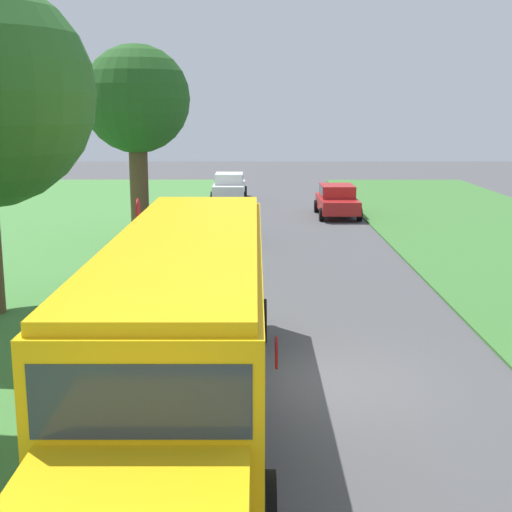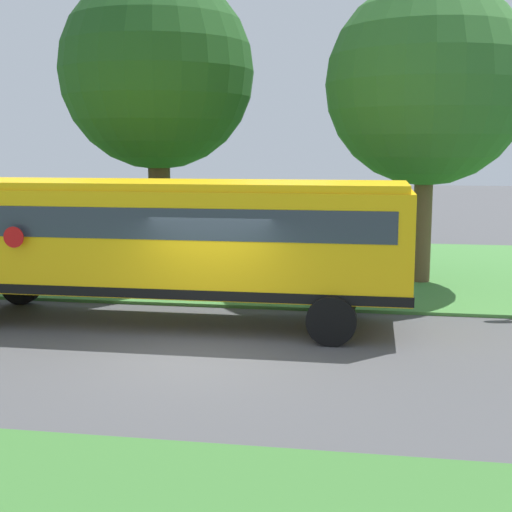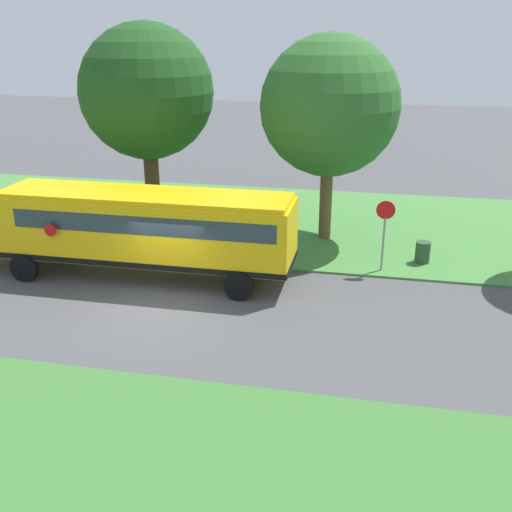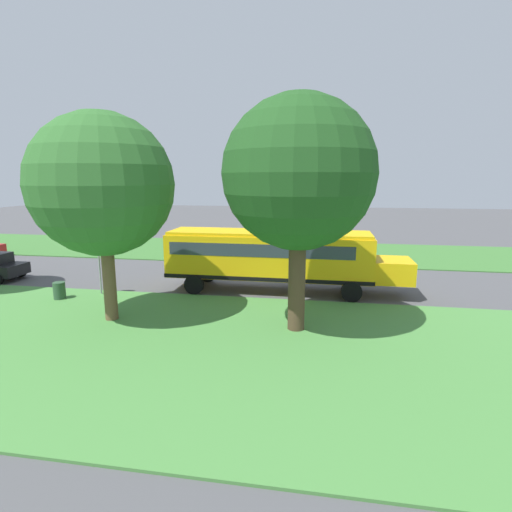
% 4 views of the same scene
% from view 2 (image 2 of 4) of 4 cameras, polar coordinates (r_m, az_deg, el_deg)
% --- Properties ---
extents(ground_plane, '(120.00, 120.00, 0.00)m').
position_cam_2_polar(ground_plane, '(13.61, -4.70, -7.96)').
color(ground_plane, '#4C4C4F').
extents(grass_verge, '(12.00, 80.00, 0.08)m').
position_cam_2_polar(grass_verge, '(23.18, 1.28, -0.81)').
color(grass_verge, '#47843D').
rests_on(grass_verge, ground).
extents(school_bus, '(2.85, 12.42, 3.16)m').
position_cam_2_polar(school_bus, '(15.87, -8.04, 1.50)').
color(school_bus, yellow).
rests_on(school_bus, ground).
extents(oak_tree_beside_bus, '(5.63, 5.63, 8.85)m').
position_cam_2_polar(oak_tree_beside_bus, '(21.49, -7.76, 14.32)').
color(oak_tree_beside_bus, '#4C3826').
rests_on(oak_tree_beside_bus, ground).
extents(oak_tree_roadside_mid, '(5.62, 5.62, 8.42)m').
position_cam_2_polar(oak_tree_roadside_mid, '(20.56, 13.77, 13.25)').
color(oak_tree_roadside_mid, brown).
rests_on(oak_tree_roadside_mid, ground).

